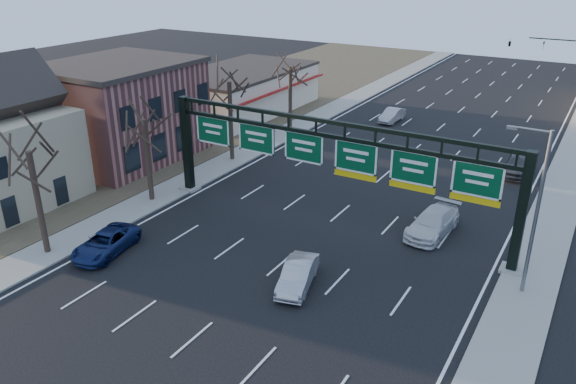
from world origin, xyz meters
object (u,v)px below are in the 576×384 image
Objects in this scene: sign_gantry at (332,159)px; car_blue_suv at (106,243)px; car_white_wagon at (433,223)px; car_silver_sedan at (298,275)px.

car_blue_suv is (-9.90, -10.17, -3.97)m from sign_gantry.
car_blue_suv is at bearing -137.25° from car_white_wagon.
car_silver_sedan is (1.84, -7.51, -3.93)m from sign_gantry.
car_silver_sedan is 10.71m from car_white_wagon.
car_white_wagon reaches higher than car_blue_suv.
car_blue_suv is 0.90× the size of car_white_wagon.
car_blue_suv is at bearing -134.23° from sign_gantry.
car_silver_sedan is at bearing 2.49° from car_blue_suv.
car_white_wagon is at bearing 27.35° from car_blue_suv.
car_silver_sedan is at bearing -76.25° from sign_gantry.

